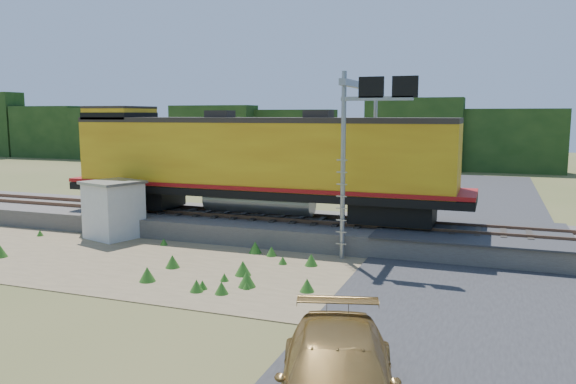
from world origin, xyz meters
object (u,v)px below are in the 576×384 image
at_px(locomotive, 253,161).
at_px(car, 337,381).
at_px(shed, 114,209).
at_px(signal_gantry, 366,119).

bearing_deg(locomotive, car, -60.88).
relative_size(shed, car, 0.52).
distance_m(locomotive, signal_gantry, 5.46).
bearing_deg(locomotive, shed, -152.08).
relative_size(locomotive, car, 3.59).
bearing_deg(signal_gantry, shed, -168.44).
bearing_deg(car, signal_gantry, 85.35).
relative_size(locomotive, shed, 6.96).
distance_m(signal_gantry, car, 13.70).
relative_size(signal_gantry, car, 1.34).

